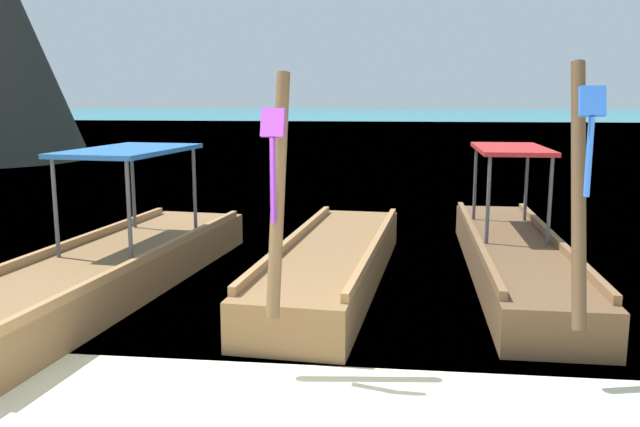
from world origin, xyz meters
The scene contains 4 objects.
sea_water centered at (0.00, 61.49, 0.00)m, with size 120.00×120.00×0.00m, color #147A89.
longtail_boat_yellow_ribbon centered at (-2.67, 3.36, 0.31)m, with size 2.06×6.82×2.77m.
longtail_boat_violet_ribbon centered at (0.09, 4.14, 0.28)m, with size 1.62×5.60×2.64m.
longtail_boat_blue_ribbon centered at (2.48, 4.75, 0.32)m, with size 1.20×6.43×2.73m.
Camera 1 is at (0.90, -4.15, 2.42)m, focal length 37.17 mm.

